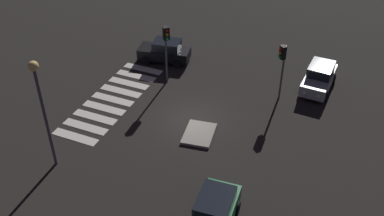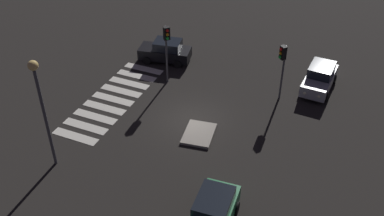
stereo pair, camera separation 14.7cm
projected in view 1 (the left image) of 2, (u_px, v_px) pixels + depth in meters
name	position (u px, v px, depth m)	size (l,w,h in m)	color
ground_plane	(192.00, 120.00, 30.58)	(80.00, 80.00, 0.00)	black
traffic_island	(199.00, 134.00, 29.25)	(2.71, 2.19, 0.18)	gray
car_green	(213.00, 214.00, 22.76)	(4.52, 2.34, 1.92)	#196B38
car_black	(165.00, 51.00, 36.51)	(2.52, 4.35, 1.81)	black
car_silver	(319.00, 77.00, 33.23)	(4.35, 2.18, 1.86)	#9EA0A5
traffic_light_south	(166.00, 41.00, 32.34)	(0.54, 0.54, 4.59)	#47474C
traffic_light_west	(282.00, 59.00, 30.83)	(0.54, 0.54, 4.21)	#47474C
street_lamp	(40.00, 97.00, 24.27)	(0.56, 0.56, 7.02)	#47474C
crosswalk_near	(113.00, 99.00, 32.55)	(9.90, 3.20, 0.02)	silver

